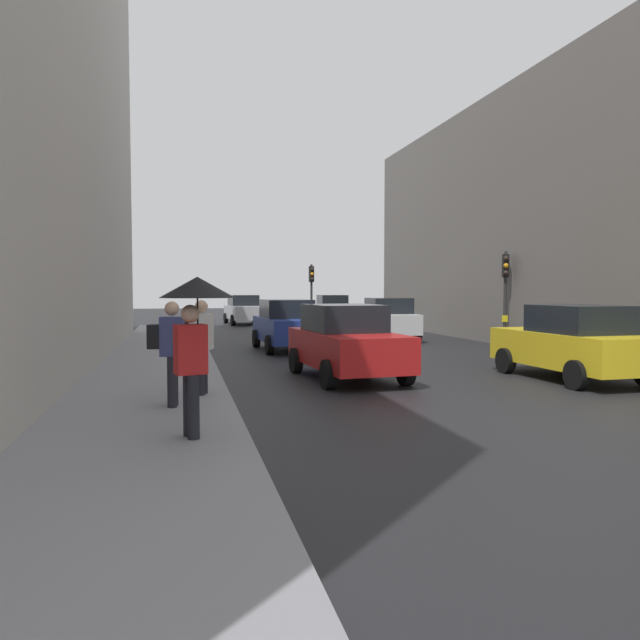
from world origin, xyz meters
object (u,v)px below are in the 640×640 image
Objects in this scene: traffic_light_far_median at (312,284)px; car_white_compact at (387,319)px; car_red_sedan at (346,342)px; pedestrian_with_umbrella at (195,311)px; pedestrian_with_grey_backpack at (170,347)px; car_blue_van at (287,325)px; car_yellow_taxi at (573,343)px; pedestrian_with_black_backpack at (199,341)px; traffic_light_mid_street at (505,281)px; car_dark_suv at (332,309)px; car_silver_hatchback at (244,310)px.

traffic_light_far_median is 0.80× the size of car_white_compact.
car_red_sedan is 6.93m from pedestrian_with_umbrella.
pedestrian_with_umbrella is (-6.68, -23.82, -0.54)m from traffic_light_far_median.
pedestrian_with_grey_backpack is (-7.06, -21.54, -1.21)m from traffic_light_far_median.
pedestrian_with_umbrella is at bearing -105.10° from car_blue_van.
car_red_sedan is at bearing -88.45° from car_blue_van.
pedestrian_with_black_backpack is at bearing -173.33° from car_yellow_taxi.
traffic_light_mid_street is 14.23m from pedestrian_with_black_backpack.
pedestrian_with_umbrella is 1.21× the size of pedestrian_with_grey_backpack.
traffic_light_far_median is at bearing 80.49° from car_red_sedan.
car_blue_van is 13.36m from pedestrian_with_umbrella.
traffic_light_mid_street reaches higher than car_blue_van.
pedestrian_with_black_backpack is at bearing -145.32° from car_red_sedan.
traffic_light_far_median is 0.81× the size of car_yellow_taxi.
car_dark_suv is (5.27, 22.63, 0.00)m from car_red_sedan.
pedestrian_with_grey_backpack is (-4.04, -3.52, 0.29)m from car_red_sedan.
pedestrian_with_black_backpack is (-11.23, -8.65, -1.25)m from traffic_light_mid_street.
traffic_light_mid_street reaches higher than pedestrian_with_grey_backpack.
car_blue_van is at bearing -106.33° from traffic_light_far_median.
traffic_light_far_median is 0.81× the size of car_blue_van.
traffic_light_mid_street is at bearing 38.87° from car_red_sedan.
traffic_light_mid_street is 0.82× the size of car_blue_van.
pedestrian_with_grey_backpack is at bearing -109.59° from car_dark_suv.
car_white_compact is at bearing 127.14° from traffic_light_mid_street.
car_dark_suv is 2.41× the size of pedestrian_with_black_backpack.
car_yellow_taxi is 10.02m from car_blue_van.
car_yellow_taxi and car_dark_suv have the same top height.
car_white_compact is 2.44× the size of pedestrian_with_grey_backpack.
traffic_light_far_median is 1.94× the size of pedestrian_with_black_backpack.
car_red_sedan is 1.01× the size of car_yellow_taxi.
pedestrian_with_black_backpack is at bearing 64.29° from pedestrian_with_grey_backpack.
car_yellow_taxi is (2.12, -19.44, -1.50)m from traffic_light_far_median.
traffic_light_mid_street reaches higher than car_yellow_taxi.
traffic_light_mid_street is 5.36m from car_white_compact.
traffic_light_far_median is 11.52m from car_blue_van.
car_red_sedan and car_dark_suv have the same top height.
car_red_sedan is (-3.02, -18.02, -1.50)m from traffic_light_far_median.
pedestrian_with_umbrella reaches higher than car_white_compact.
car_yellow_taxi is 2.41× the size of pedestrian_with_grey_backpack.
car_blue_van is (-3.21, -10.96, -1.50)m from traffic_light_far_median.
car_white_compact is 1.00× the size of car_silver_hatchback.
car_dark_suv is (2.25, 4.61, -1.50)m from traffic_light_far_median.
car_blue_van is at bearing 91.55° from car_red_sedan.
car_blue_van is at bearing 122.14° from car_yellow_taxi.
traffic_light_mid_street is 12.70m from traffic_light_far_median.
pedestrian_with_grey_backpack is (-8.65, -13.83, 0.29)m from car_white_compact.
car_red_sedan and car_blue_van have the same top height.
car_red_sedan is 1.01× the size of car_blue_van.
traffic_light_far_median reaches higher than pedestrian_with_umbrella.
car_yellow_taxi is at bearing -15.44° from car_red_sedan.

